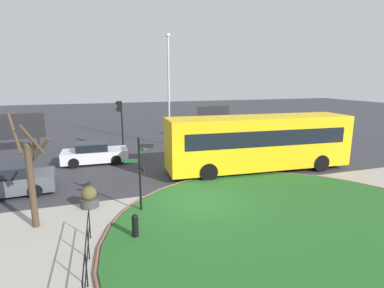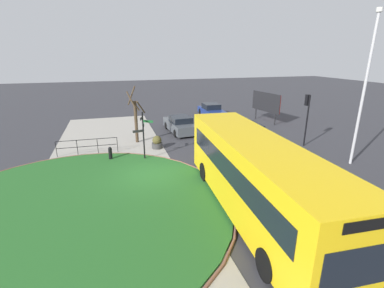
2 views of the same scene
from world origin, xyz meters
TOP-DOWN VIEW (x-y plane):
  - ground at (0.00, 0.00)m, footprint 120.00×120.00m
  - sidewalk_paving at (0.00, -2.23)m, footprint 32.00×7.54m
  - grass_island at (2.55, -3.82)m, footprint 13.87×13.87m
  - grass_kerb_ring at (2.55, -3.82)m, footprint 14.18×14.18m
  - signpost_directional at (-2.58, -0.08)m, footprint 1.17×1.25m
  - bollard_foreground at (-3.12, -2.17)m, footprint 0.23×0.23m
  - railing_grass_edge at (-4.64, -3.61)m, footprint 0.15×3.91m
  - bus_yellow at (4.96, 3.53)m, footprint 11.02×3.12m
  - car_near_lane at (-13.70, 8.59)m, footprint 4.47×1.93m
  - car_far_lane at (-4.29, 8.25)m, footprint 4.13×1.99m
  - car_trailing at (-8.41, 3.73)m, footprint 4.60×2.14m
  - traffic_light_near at (-2.29, 11.61)m, footprint 0.49×0.27m
  - lamppost_tall at (1.67, 12.08)m, footprint 0.32×0.32m
  - billboard_right at (-9.70, 12.77)m, footprint 4.00×0.72m
  - planter_near_signpost at (-4.61, 1.07)m, footprint 0.76×0.76m
  - street_tree_bare at (-6.47, -0.16)m, footprint 1.29×1.35m

SIDE VIEW (x-z plane):
  - ground at x=0.00m, z-range 0.00..0.00m
  - sidewalk_paving at x=0.00m, z-range 0.00..0.02m
  - grass_island at x=2.55m, z-range 0.00..0.10m
  - grass_kerb_ring at x=2.55m, z-range 0.00..0.11m
  - planter_near_signpost at x=-4.61m, z-range -0.05..0.89m
  - bollard_foreground at x=-3.12m, z-range 0.01..0.92m
  - car_near_lane at x=-13.70m, z-range -0.06..1.30m
  - car_far_lane at x=-4.29m, z-range -0.04..1.32m
  - car_trailing at x=-8.41m, z-range -0.05..1.37m
  - railing_grass_edge at x=-4.64m, z-range 0.16..1.23m
  - bus_yellow at x=4.96m, z-range 0.12..3.35m
  - signpost_directional at x=-2.58m, z-range 0.27..3.40m
  - billboard_right at x=-9.70m, z-range 0.48..3.40m
  - street_tree_bare at x=-6.47m, z-range -0.15..4.09m
  - traffic_light_near at x=-2.29m, z-range 0.87..4.62m
  - lamppost_tall at x=1.67m, z-range 0.30..9.09m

